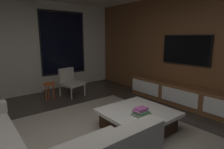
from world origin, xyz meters
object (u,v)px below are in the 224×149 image
Objects in this scene: accent_chair_near_window at (70,81)px; side_stool at (49,86)px; media_console at (185,97)px; mounted_tv at (186,50)px; book_stack_on_coffee_table at (141,112)px; coffee_table at (138,120)px.

accent_chair_near_window is 0.61m from side_stool.
mounted_tv is (0.18, 0.20, 1.10)m from media_console.
mounted_tv is at bearing -50.30° from accent_chair_near_window.
mounted_tv reaches higher than accent_chair_near_window.
book_stack_on_coffee_table is at bearing -78.06° from side_stool.
side_stool is at bearing 101.94° from book_stack_on_coffee_table.
coffee_table is 0.37× the size of media_console.
mounted_tv is (1.89, 0.27, 1.16)m from coffee_table.
coffee_table is at bearing -75.71° from side_stool.
coffee_table is at bearing -177.53° from media_console.
media_console is 1.13m from mounted_tv.
book_stack_on_coffee_table is at bearing -119.78° from coffee_table.
accent_chair_near_window is at bearing 91.05° from coffee_table.
coffee_table is at bearing 60.22° from book_stack_on_coffee_table.
accent_chair_near_window is 3.09m from media_console.
mounted_tv is (1.94, -2.34, 0.92)m from accent_chair_near_window.
accent_chair_near_window reaches higher than side_stool.
mounted_tv is at bearing 47.52° from media_console.
media_console reaches higher than coffee_table.
book_stack_on_coffee_table is 0.09× the size of media_console.
coffee_table is 2.67m from side_stool.
side_stool is (-0.66, 2.58, 0.19)m from coffee_table.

